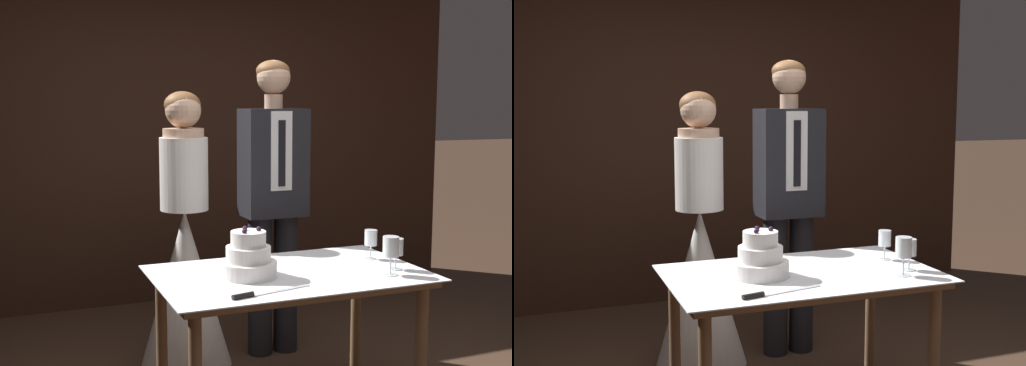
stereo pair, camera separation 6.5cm
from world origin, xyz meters
TOP-DOWN VIEW (x-y plane):
  - wall_back at (0.00, 2.38)m, footprint 5.01×0.12m
  - cake_table at (0.06, 0.17)m, footprint 1.28×0.79m
  - tiered_cake at (-0.14, 0.18)m, footprint 0.27×0.27m
  - cake_knife at (-0.21, -0.12)m, footprint 0.39×0.10m
  - wine_glass_near at (0.49, -0.04)m, footprint 0.08×0.08m
  - wine_glass_middle at (0.57, 0.26)m, footprint 0.06×0.06m
  - wine_glass_far at (0.57, 0.04)m, footprint 0.07×0.07m
  - bride at (-0.22, 1.03)m, footprint 0.54×0.54m
  - groom at (0.34, 1.03)m, footprint 0.38×0.25m

SIDE VIEW (x-z plane):
  - bride at x=-0.22m, z-range -0.21..1.41m
  - cake_table at x=0.06m, z-range 0.28..1.03m
  - cake_knife at x=-0.21m, z-range 0.75..0.77m
  - tiered_cake at x=-0.14m, z-range 0.72..0.95m
  - wine_glass_middle at x=0.57m, z-range 0.78..0.93m
  - wine_glass_far at x=0.57m, z-range 0.78..0.93m
  - wine_glass_near at x=0.49m, z-range 0.78..0.97m
  - groom at x=0.34m, z-range 0.10..1.91m
  - wall_back at x=0.00m, z-range 0.00..2.62m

